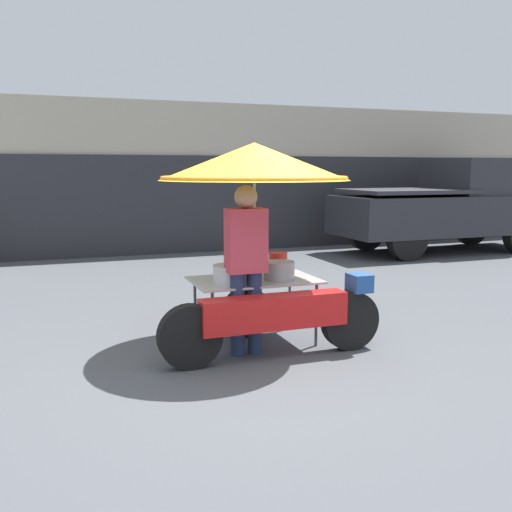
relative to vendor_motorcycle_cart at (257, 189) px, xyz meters
name	(u,v)px	position (x,y,z in m)	size (l,w,h in m)	color
ground_plane	(253,365)	(-0.26, -0.61, -1.62)	(36.00, 36.00, 0.00)	#4C4F54
shopfront_building	(127,178)	(-0.26, 7.72, -0.01)	(28.00, 2.06, 3.23)	#B2A893
vendor_motorcycle_cart	(257,189)	(0.00, 0.00, 0.00)	(2.25, 1.94, 2.07)	black
vendor_person	(246,261)	(-0.21, -0.28, -0.68)	(0.38, 0.22, 1.66)	navy
pickup_truck	(448,207)	(6.30, 4.91, -0.62)	(4.86, 1.86, 2.04)	black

